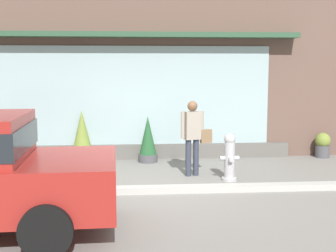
{
  "coord_description": "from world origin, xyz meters",
  "views": [
    {
      "loc": [
        -0.32,
        -8.3,
        2.25
      ],
      "look_at": [
        0.46,
        1.2,
        1.03
      ],
      "focal_mm": 49.45,
      "sensor_mm": 36.0,
      "label": 1
    }
  ],
  "objects_px": {
    "potted_plant_near_hydrant": "(82,137)",
    "potted_plant_low_front": "(323,145)",
    "fire_hydrant": "(230,157)",
    "pedestrian_with_handbag": "(193,133)",
    "potted_plant_trailing_edge": "(148,140)"
  },
  "relations": [
    {
      "from": "pedestrian_with_handbag",
      "to": "potted_plant_low_front",
      "type": "relative_size",
      "value": 2.51
    },
    {
      "from": "pedestrian_with_handbag",
      "to": "potted_plant_trailing_edge",
      "type": "xyz_separation_m",
      "value": [
        -0.89,
        1.48,
        -0.38
      ]
    },
    {
      "from": "potted_plant_near_hydrant",
      "to": "potted_plant_low_front",
      "type": "bearing_deg",
      "value": -1.34
    },
    {
      "from": "fire_hydrant",
      "to": "potted_plant_low_front",
      "type": "xyz_separation_m",
      "value": [
        2.84,
        2.17,
        -0.15
      ]
    },
    {
      "from": "potted_plant_near_hydrant",
      "to": "potted_plant_low_front",
      "type": "distance_m",
      "value": 5.98
    },
    {
      "from": "fire_hydrant",
      "to": "potted_plant_near_hydrant",
      "type": "xyz_separation_m",
      "value": [
        -3.13,
        2.31,
        0.1
      ]
    },
    {
      "from": "potted_plant_near_hydrant",
      "to": "potted_plant_trailing_edge",
      "type": "distance_m",
      "value": 1.62
    },
    {
      "from": "fire_hydrant",
      "to": "potted_plant_low_front",
      "type": "height_order",
      "value": "fire_hydrant"
    },
    {
      "from": "fire_hydrant",
      "to": "potted_plant_low_front",
      "type": "relative_size",
      "value": 1.53
    },
    {
      "from": "pedestrian_with_handbag",
      "to": "potted_plant_near_hydrant",
      "type": "relative_size",
      "value": 1.29
    },
    {
      "from": "potted_plant_trailing_edge",
      "to": "potted_plant_low_front",
      "type": "relative_size",
      "value": 1.76
    },
    {
      "from": "fire_hydrant",
      "to": "pedestrian_with_handbag",
      "type": "height_order",
      "value": "pedestrian_with_handbag"
    },
    {
      "from": "fire_hydrant",
      "to": "pedestrian_with_handbag",
      "type": "bearing_deg",
      "value": 143.91
    },
    {
      "from": "fire_hydrant",
      "to": "potted_plant_trailing_edge",
      "type": "xyz_separation_m",
      "value": [
        -1.55,
        1.96,
        0.06
      ]
    },
    {
      "from": "potted_plant_low_front",
      "to": "pedestrian_with_handbag",
      "type": "bearing_deg",
      "value": -154.29
    }
  ]
}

